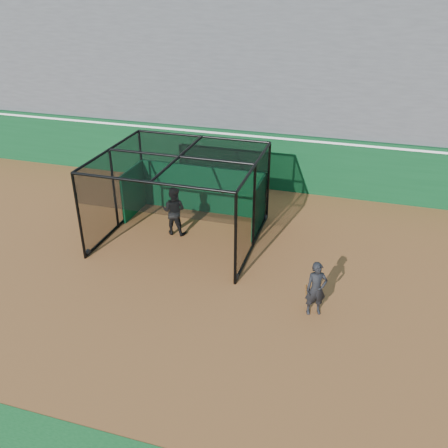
# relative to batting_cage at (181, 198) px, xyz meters

# --- Properties ---
(ground) EXTENTS (120.00, 120.00, 0.00)m
(ground) POSITION_rel_batting_cage_xyz_m (1.18, -3.22, -1.51)
(ground) COLOR brown
(ground) RESTS_ON ground
(outfield_wall) EXTENTS (50.00, 0.50, 2.50)m
(outfield_wall) POSITION_rel_batting_cage_xyz_m (1.18, 5.28, -0.22)
(outfield_wall) COLOR #0B3D1B
(outfield_wall) RESTS_ON ground
(grandstand) EXTENTS (50.00, 7.85, 8.95)m
(grandstand) POSITION_rel_batting_cage_xyz_m (1.18, 9.05, 2.96)
(grandstand) COLOR #4C4C4F
(grandstand) RESTS_ON ground
(batting_cage) EXTENTS (5.26, 4.71, 3.03)m
(batting_cage) POSITION_rel_batting_cage_xyz_m (0.00, 0.00, 0.00)
(batting_cage) COLOR black
(batting_cage) RESTS_ON ground
(batter) EXTENTS (0.89, 0.70, 1.80)m
(batter) POSITION_rel_batting_cage_xyz_m (-0.37, 0.16, -0.61)
(batter) COLOR black
(batter) RESTS_ON ground
(on_deck_player) EXTENTS (0.69, 0.58, 1.61)m
(on_deck_player) POSITION_rel_batting_cage_xyz_m (5.06, -3.05, -0.71)
(on_deck_player) COLOR black
(on_deck_player) RESTS_ON ground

